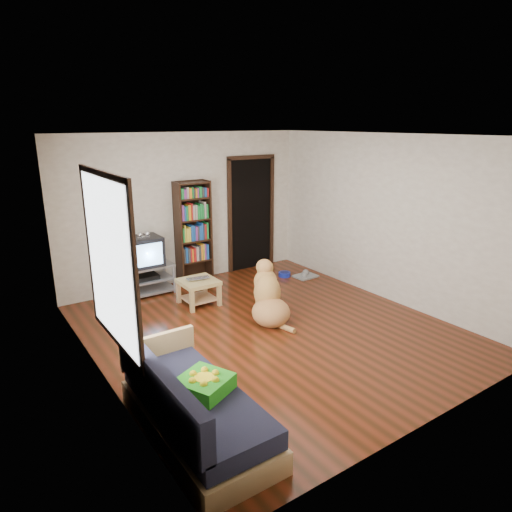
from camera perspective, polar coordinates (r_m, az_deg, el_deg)
ground at (r=6.39m, az=1.69°, el=-9.16°), size 5.00×5.00×0.00m
ceiling at (r=5.76m, az=1.91°, el=14.83°), size 5.00×5.00×0.00m
wall_back at (r=8.05m, az=-8.78°, el=5.81°), size 4.50×0.00×4.50m
wall_front at (r=4.28m, az=21.94°, el=-4.79°), size 4.50×0.00×4.50m
wall_left at (r=5.01m, az=-19.51°, el=-1.49°), size 0.00×5.00×5.00m
wall_right at (r=7.46m, az=15.95°, el=4.53°), size 0.00×5.00×5.00m
green_cushion at (r=4.29m, az=-6.47°, el=-15.65°), size 0.56×0.56×0.14m
laptop at (r=7.11m, az=-7.13°, el=-2.96°), size 0.39×0.29×0.03m
dog_bowl at (r=8.48m, az=3.58°, el=-2.29°), size 0.22×0.22×0.08m
grey_rag at (r=8.49m, az=6.21°, el=-2.52°), size 0.42×0.34×0.03m
window at (r=4.50m, az=-17.86°, el=-0.68°), size 0.03×1.46×1.70m
doorway at (r=8.73m, az=-0.63°, el=5.61°), size 1.03×0.05×2.19m
tv_stand at (r=7.75m, az=-13.63°, el=-2.77°), size 0.90×0.45×0.50m
crt_tv at (r=7.64m, az=-13.93°, el=0.63°), size 0.55×0.52×0.58m
bookshelf at (r=8.00m, az=-7.87°, el=3.58°), size 0.60×0.30×1.80m
sofa at (r=4.39m, az=-8.07°, el=-18.45°), size 0.80×1.80×0.80m
coffee_table at (r=7.18m, az=-7.20°, el=-3.90°), size 0.55×0.55×0.40m
dog at (r=6.58m, az=1.56°, el=-5.34°), size 0.72×1.06×0.87m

